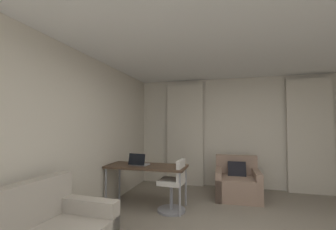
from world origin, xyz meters
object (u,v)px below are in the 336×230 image
(armchair, at_px, (237,184))
(desk, at_px, (147,169))
(laptop, at_px, (139,163))
(desk_chair, at_px, (174,188))

(armchair, distance_m, desk, 1.91)
(armchair, bearing_deg, desk, -149.12)
(desk, bearing_deg, armchair, 30.88)
(laptop, bearing_deg, armchair, 29.82)
(desk, bearing_deg, desk_chair, -8.80)
(desk, distance_m, laptop, 0.18)
(armchair, xyz_separation_m, desk, (-1.60, -0.96, 0.40))
(armchair, xyz_separation_m, laptop, (-1.74, -1.00, 0.51))
(armchair, relative_size, laptop, 2.57)
(desk, bearing_deg, laptop, -164.17)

